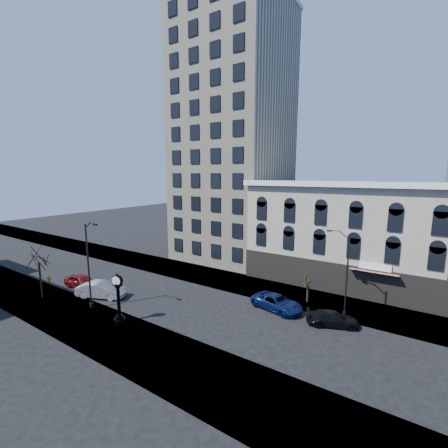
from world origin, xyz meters
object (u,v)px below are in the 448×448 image
Objects in this scene: street_lamp_near at (90,242)px; warning_sign at (49,281)px; car_near_a at (82,281)px; street_clock at (119,300)px; car_near_b at (101,290)px.

street_lamp_near is 4.18× the size of warning_sign.
car_near_a is (-6.55, 2.71, -6.07)m from street_lamp_near.
street_clock is 0.50× the size of street_lamp_near.
street_lamp_near is 9.33m from car_near_a.
warning_sign reaches higher than car_near_a.
street_clock is at bearing 2.60° from street_lamp_near.
warning_sign is (-7.46, -0.44, -5.27)m from street_lamp_near.
street_lamp_near is 9.14m from warning_sign.
street_clock is 2.11× the size of warning_sign.
warning_sign is 6.01m from car_near_b.
street_lamp_near is 6.78m from car_near_b.
street_lamp_near is 1.71× the size of car_near_b.
street_clock is at bearing -21.81° from warning_sign.
street_clock is at bearing -136.13° from car_near_b.
car_near_a is (-10.72, 2.98, -1.36)m from street_clock.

